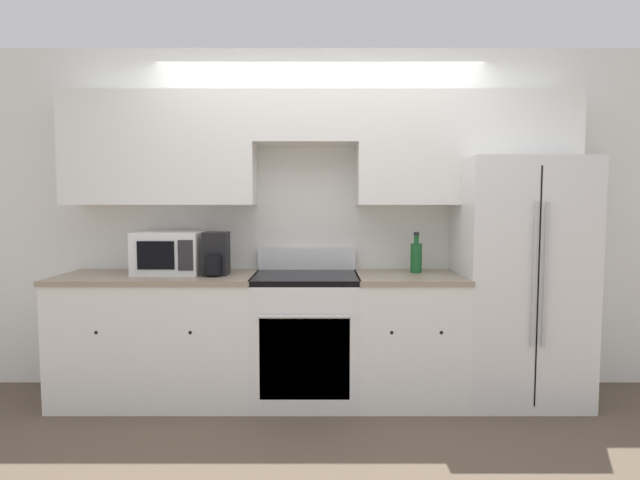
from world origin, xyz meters
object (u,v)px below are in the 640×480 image
(microwave, at_px, (170,252))
(bottle, at_px, (416,257))
(oven_range, at_px, (306,336))
(refrigerator, at_px, (516,279))

(microwave, relative_size, bottle, 1.57)
(bottle, bearing_deg, oven_range, -171.82)
(microwave, bearing_deg, oven_range, -4.84)
(oven_range, distance_m, refrigerator, 1.59)
(refrigerator, relative_size, microwave, 3.70)
(microwave, bearing_deg, refrigerator, -0.66)
(refrigerator, height_order, microwave, refrigerator)
(oven_range, xyz_separation_m, microwave, (-1.00, 0.08, 0.60))
(microwave, xyz_separation_m, bottle, (1.81, 0.03, -0.03))
(oven_range, height_order, refrigerator, refrigerator)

